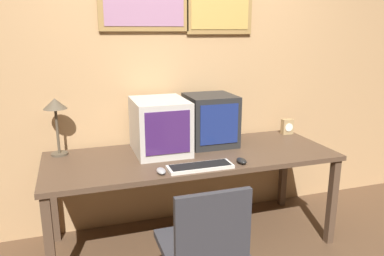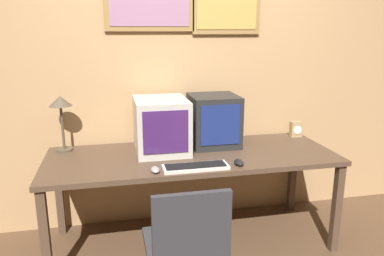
% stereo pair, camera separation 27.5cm
% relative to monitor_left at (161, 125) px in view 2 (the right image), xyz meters
% --- Properties ---
extents(wall_back, '(8.00, 0.08, 2.60)m').
position_rel_monitor_left_xyz_m(wall_back, '(0.21, 0.34, 0.38)').
color(wall_back, tan).
rests_on(wall_back, ground_plane).
extents(desk, '(2.14, 0.80, 0.73)m').
position_rel_monitor_left_xyz_m(desk, '(0.21, -0.14, -0.26)').
color(desk, '#4C3828').
rests_on(desk, ground_plane).
extents(monitor_left, '(0.39, 0.48, 0.40)m').
position_rel_monitor_left_xyz_m(monitor_left, '(0.00, 0.00, 0.00)').
color(monitor_left, '#B7B2A8').
rests_on(monitor_left, desk).
extents(monitor_right, '(0.37, 0.39, 0.40)m').
position_rel_monitor_left_xyz_m(monitor_right, '(0.43, 0.06, 0.00)').
color(monitor_right, black).
rests_on(monitor_right, desk).
extents(keyboard_main, '(0.44, 0.15, 0.03)m').
position_rel_monitor_left_xyz_m(keyboard_main, '(0.17, -0.44, -0.19)').
color(keyboard_main, beige).
rests_on(keyboard_main, desk).
extents(mouse_near_keyboard, '(0.06, 0.10, 0.04)m').
position_rel_monitor_left_xyz_m(mouse_near_keyboard, '(0.48, -0.43, -0.18)').
color(mouse_near_keyboard, black).
rests_on(mouse_near_keyboard, desk).
extents(mouse_far_corner, '(0.06, 0.10, 0.03)m').
position_rel_monitor_left_xyz_m(mouse_far_corner, '(-0.10, -0.44, -0.18)').
color(mouse_far_corner, gray).
rests_on(mouse_far_corner, desk).
extents(desk_clock, '(0.10, 0.06, 0.14)m').
position_rel_monitor_left_xyz_m(desk_clock, '(1.19, 0.13, -0.13)').
color(desk_clock, '#A38456').
rests_on(desk_clock, desk).
extents(desk_lamp, '(0.17, 0.17, 0.43)m').
position_rel_monitor_left_xyz_m(desk_lamp, '(-0.73, 0.16, 0.14)').
color(desk_lamp, '#4C4233').
rests_on(desk_lamp, desk).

